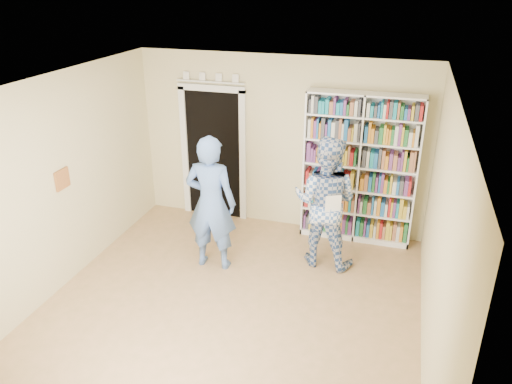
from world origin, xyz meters
TOP-DOWN VIEW (x-y plane):
  - floor at (0.00, 0.00)m, footprint 5.00×5.00m
  - ceiling at (0.00, 0.00)m, footprint 5.00×5.00m
  - wall_back at (0.00, 2.50)m, footprint 4.50×0.00m
  - wall_left at (-2.25, 0.00)m, footprint 0.00×5.00m
  - wall_right at (2.25, 0.00)m, footprint 0.00×5.00m
  - bookshelf at (1.24, 2.34)m, footprint 1.64×0.31m
  - doorway at (-1.10, 2.48)m, footprint 1.10×0.08m
  - wall_art at (-2.23, 0.20)m, footprint 0.03×0.25m
  - man_blue at (-0.56, 0.97)m, footprint 0.71×0.48m
  - man_plaid at (0.89, 1.50)m, footprint 0.98×0.81m
  - paper_sheet at (1.03, 1.23)m, footprint 0.19×0.10m

SIDE VIEW (x-z plane):
  - floor at x=0.00m, z-range 0.00..0.00m
  - man_plaid at x=0.89m, z-range 0.00..1.85m
  - man_blue at x=-0.56m, z-range 0.00..1.89m
  - paper_sheet at x=1.03m, z-range 0.86..1.16m
  - bookshelf at x=1.24m, z-range 0.01..2.27m
  - doorway at x=-1.10m, z-range -0.04..2.39m
  - wall_back at x=0.00m, z-range -0.90..3.60m
  - wall_left at x=-2.25m, z-range -1.15..3.85m
  - wall_right at x=2.25m, z-range -1.15..3.85m
  - wall_art at x=-2.23m, z-range 1.27..1.52m
  - ceiling at x=0.00m, z-range 2.70..2.70m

